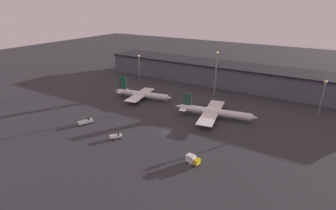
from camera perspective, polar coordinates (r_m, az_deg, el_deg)
ground at (r=122.97m, az=-0.45°, el=-5.99°), size 600.00×600.00×0.00m
terminal_building at (r=195.03m, az=13.28°, el=6.40°), size 196.96×26.21×15.33m
airplane_0 at (r=164.05m, az=-5.68°, el=2.33°), size 39.77×28.17×13.60m
airplane_1 at (r=138.95m, az=9.97°, el=-1.52°), size 43.80×35.76×11.70m
service_vehicle_0 at (r=119.44m, az=-11.29°, el=-6.70°), size 5.10×5.52×2.52m
service_vehicle_1 at (r=136.86m, az=-17.52°, el=-3.45°), size 4.73×7.59×2.85m
service_vehicle_2 at (r=100.54m, az=5.34°, el=-11.71°), size 5.44×3.21×3.47m
lamp_post_0 at (r=197.25m, az=-6.33°, el=8.76°), size 1.80×1.80×20.75m
lamp_post_1 at (r=167.16m, az=10.40°, el=7.77°), size 1.80×1.80×28.80m
lamp_post_2 at (r=158.19m, az=30.72°, el=2.34°), size 1.80×1.80×19.68m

